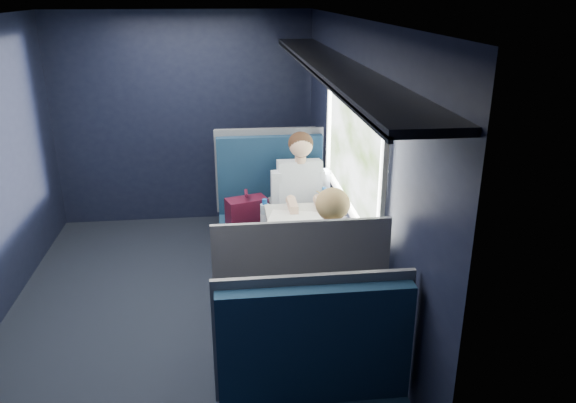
{
  "coord_description": "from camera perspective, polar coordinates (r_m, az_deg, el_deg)",
  "views": [
    {
      "loc": [
        0.43,
        -4.03,
        2.49
      ],
      "look_at": [
        0.9,
        0.0,
        0.95
      ],
      "focal_mm": 35.0,
      "sensor_mm": 36.0,
      "label": 1
    }
  ],
  "objects": [
    {
      "name": "bottle_small",
      "position": [
        4.72,
        3.66,
        0.16
      ],
      "size": [
        0.06,
        0.06,
        0.2
      ],
      "color": "silver",
      "rests_on": "table"
    },
    {
      "name": "ground",
      "position": [
        4.76,
        -11.04,
        -11.26
      ],
      "size": [
        2.8,
        4.2,
        0.01
      ],
      "primitive_type": "cube",
      "color": "black"
    },
    {
      "name": "man",
      "position": [
        5.09,
        1.33,
        0.42
      ],
      "size": [
        0.53,
        0.56,
        1.32
      ],
      "color": "black",
      "rests_on": "ground"
    },
    {
      "name": "seat_bay_near",
      "position": [
        5.33,
        -1.74,
        -2.03
      ],
      "size": [
        1.04,
        0.62,
        1.26
      ],
      "color": "#0C2037",
      "rests_on": "ground"
    },
    {
      "name": "woman",
      "position": [
        3.82,
        4.23,
        -6.74
      ],
      "size": [
        0.53,
        0.56,
        1.32
      ],
      "color": "black",
      "rests_on": "ground"
    },
    {
      "name": "papers",
      "position": [
        4.36,
        1.02,
        -2.85
      ],
      "size": [
        0.71,
        0.87,
        0.01
      ],
      "primitive_type": "cube",
      "rotation": [
        0.0,
        0.0,
        -0.26
      ],
      "color": "white",
      "rests_on": "table"
    },
    {
      "name": "room_shell",
      "position": [
        4.18,
        -12.11,
        6.29
      ],
      "size": [
        3.0,
        4.4,
        2.4
      ],
      "color": "black",
      "rests_on": "ground"
    },
    {
      "name": "cup",
      "position": [
        4.85,
        3.68,
        0.23
      ],
      "size": [
        0.08,
        0.08,
        0.1
      ],
      "primitive_type": "cylinder",
      "color": "white",
      "rests_on": "table"
    },
    {
      "name": "table",
      "position": [
        4.46,
        1.69,
        -3.37
      ],
      "size": [
        0.62,
        1.0,
        0.74
      ],
      "color": "#54565E",
      "rests_on": "ground"
    },
    {
      "name": "laptop",
      "position": [
        4.44,
        6.28,
        -1.64
      ],
      "size": [
        0.27,
        0.34,
        0.24
      ],
      "color": "silver",
      "rests_on": "table"
    },
    {
      "name": "seat_row_front",
      "position": [
        6.2,
        -2.37,
        1.16
      ],
      "size": [
        1.04,
        0.51,
        1.16
      ],
      "color": "#0C2037",
      "rests_on": "ground"
    },
    {
      "name": "seat_bay_far",
      "position": [
        3.8,
        0.78,
        -12.33
      ],
      "size": [
        1.04,
        0.62,
        1.26
      ],
      "color": "#0C2037",
      "rests_on": "ground"
    }
  ]
}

